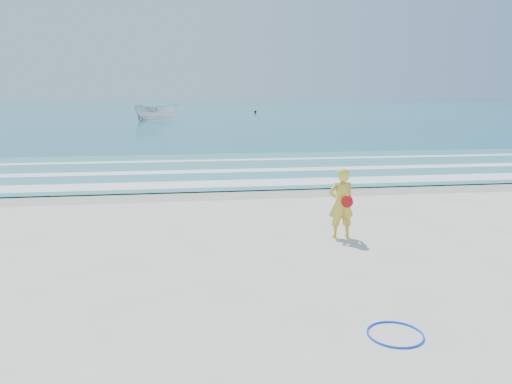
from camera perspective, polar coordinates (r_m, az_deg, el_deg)
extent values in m
plane|color=silver|center=(8.10, 5.17, -12.56)|extent=(400.00, 400.00, 0.00)
cube|color=#B2A893|center=(16.61, -1.96, 0.02)|extent=(400.00, 2.40, 0.00)
cube|color=#19727F|center=(112.25, -7.39, 9.67)|extent=(400.00, 190.00, 0.04)
cube|color=#59B7AD|center=(21.51, -3.42, 2.74)|extent=(400.00, 10.00, 0.01)
cube|color=white|center=(17.87, -2.42, 1.00)|extent=(400.00, 1.40, 0.01)
cube|color=white|center=(20.72, -3.23, 2.43)|extent=(400.00, 0.90, 0.01)
cube|color=white|center=(23.97, -3.92, 3.65)|extent=(400.00, 0.60, 0.01)
torus|color=#0E3CFF|center=(7.37, 15.63, -15.38)|extent=(0.91, 0.91, 0.03)
imported|color=silver|center=(57.24, -11.28, 8.96)|extent=(5.50, 3.34, 1.99)
sphere|color=black|center=(77.22, -0.08, 9.17)|extent=(0.40, 0.40, 0.40)
imported|color=yellow|center=(11.45, 9.71, -1.26)|extent=(0.60, 0.40, 1.61)
cylinder|color=red|center=(11.29, 10.38, -1.10)|extent=(0.27, 0.08, 0.27)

